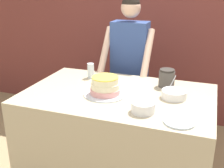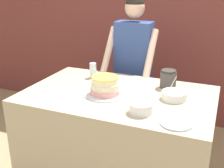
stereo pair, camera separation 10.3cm
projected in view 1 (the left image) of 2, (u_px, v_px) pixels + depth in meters
wall_back at (158, 24)px, 3.61m from camera, size 10.00×0.05×2.60m
counter at (118, 142)px, 2.49m from camera, size 1.55×0.99×0.94m
person_baker at (129, 59)px, 3.02m from camera, size 0.52×0.47×1.69m
cake at (105, 87)px, 2.27m from camera, size 0.35×0.35×0.15m
frosting_bowl_pink at (143, 107)px, 1.97m from camera, size 0.17×0.17×0.08m
frosting_bowl_white at (174, 94)px, 2.21m from camera, size 0.20×0.20×0.17m
drinking_glass at (91, 71)px, 2.67m from camera, size 0.06×0.06×0.14m
ceramic_plate at (179, 122)px, 1.84m from camera, size 0.21×0.21×0.01m
stoneware_jar at (167, 78)px, 2.44m from camera, size 0.14×0.14×0.16m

